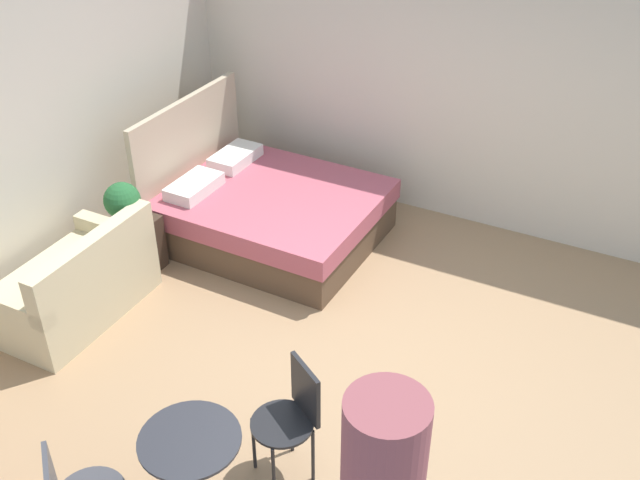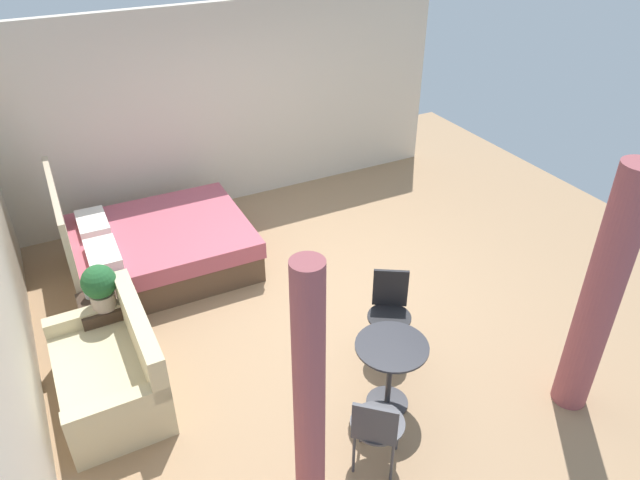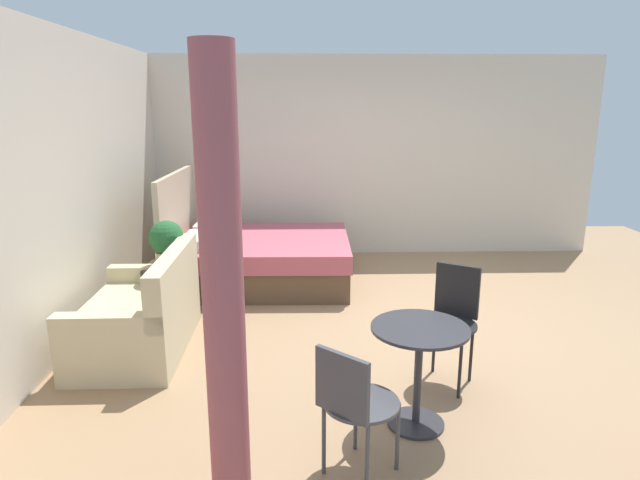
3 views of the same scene
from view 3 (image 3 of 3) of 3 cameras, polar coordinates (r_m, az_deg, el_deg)
ground_plane at (r=5.32m, az=9.05°, el=-8.77°), size 8.24×9.04×0.02m
wall_back at (r=5.27m, az=-24.68°, el=5.14°), size 8.24×0.12×2.67m
wall_right at (r=7.52m, az=5.78°, el=8.67°), size 0.12×6.04×2.67m
bed at (r=6.40m, az=-6.63°, el=-1.74°), size 1.69×2.02×1.29m
couch at (r=4.87m, az=-18.24°, el=-7.75°), size 1.37×0.83×0.85m
nightstand at (r=5.52m, az=-15.65°, el=-5.16°), size 0.46×0.37×0.54m
potted_plant at (r=5.27m, az=-15.83°, el=-0.18°), size 0.32×0.32×0.45m
vase at (r=5.54m, az=-16.10°, el=-1.17°), size 0.10×0.10×0.19m
balcony_table at (r=3.58m, az=10.34°, el=-12.07°), size 0.62×0.62×0.69m
cafe_chair_near_window at (r=4.16m, az=13.75°, el=-7.41°), size 0.57×0.57×0.89m
cafe_chair_near_couch at (r=3.06m, az=3.51°, el=-16.41°), size 0.60×0.60×0.80m
curtain_right at (r=2.62m, az=-10.15°, el=-5.88°), size 0.20×0.20×2.31m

